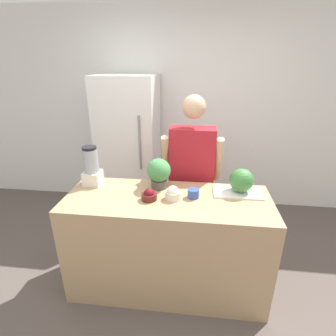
{
  "coord_description": "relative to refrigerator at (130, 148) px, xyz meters",
  "views": [
    {
      "loc": [
        0.23,
        -1.54,
        1.94
      ],
      "look_at": [
        0.0,
        0.36,
        1.15
      ],
      "focal_mm": 28.0,
      "sensor_mm": 36.0,
      "label": 1
    }
  ],
  "objects": [
    {
      "name": "bowl_small_blue",
      "position": [
        0.85,
        -1.23,
        0.04
      ],
      "size": [
        0.09,
        0.09,
        0.07
      ],
      "color": "#334C9E",
      "rests_on": "counter_island"
    },
    {
      "name": "ground_plane",
      "position": [
        0.64,
        -1.59,
        -0.9
      ],
      "size": [
        14.0,
        14.0,
        0.0
      ],
      "primitive_type": "plane",
      "color": "#564C47"
    },
    {
      "name": "bowl_cherries",
      "position": [
        0.5,
        -1.31,
        0.05
      ],
      "size": [
        0.12,
        0.12,
        0.1
      ],
      "color": "#511E19",
      "rests_on": "counter_island"
    },
    {
      "name": "refrigerator",
      "position": [
        0.0,
        0.0,
        0.0
      ],
      "size": [
        0.71,
        0.7,
        1.79
      ],
      "color": "white",
      "rests_on": "ground_plane"
    },
    {
      "name": "potted_plant",
      "position": [
        0.54,
        -1.09,
        0.15
      ],
      "size": [
        0.21,
        0.21,
        0.27
      ],
      "color": "#514C47",
      "rests_on": "counter_island"
    },
    {
      "name": "watermelon",
      "position": [
        1.24,
        -1.1,
        0.12
      ],
      "size": [
        0.2,
        0.2,
        0.2
      ],
      "color": "#3D7F3D",
      "rests_on": "cutting_board"
    },
    {
      "name": "counter_island",
      "position": [
        0.64,
        -1.27,
        -0.44
      ],
      "size": [
        1.69,
        0.65,
        0.9
      ],
      "color": "tan",
      "rests_on": "ground_plane"
    },
    {
      "name": "person",
      "position": [
        0.82,
        -0.74,
        -0.04
      ],
      "size": [
        0.57,
        0.27,
        1.67
      ],
      "color": "#4C608C",
      "rests_on": "ground_plane"
    },
    {
      "name": "blender",
      "position": [
        -0.06,
        -1.09,
        0.17
      ],
      "size": [
        0.15,
        0.15,
        0.36
      ],
      "color": "silver",
      "rests_on": "counter_island"
    },
    {
      "name": "bowl_cream",
      "position": [
        0.69,
        -1.28,
        0.06
      ],
      "size": [
        0.12,
        0.12,
        0.12
      ],
      "color": "beige",
      "rests_on": "counter_island"
    },
    {
      "name": "cutting_board",
      "position": [
        1.22,
        -1.11,
        0.02
      ],
      "size": [
        0.4,
        0.23,
        0.01
      ],
      "color": "white",
      "rests_on": "counter_island"
    },
    {
      "name": "wall_back",
      "position": [
        0.64,
        0.39,
        0.4
      ],
      "size": [
        8.0,
        0.06,
        2.6
      ],
      "color": "white",
      "rests_on": "ground_plane"
    }
  ]
}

